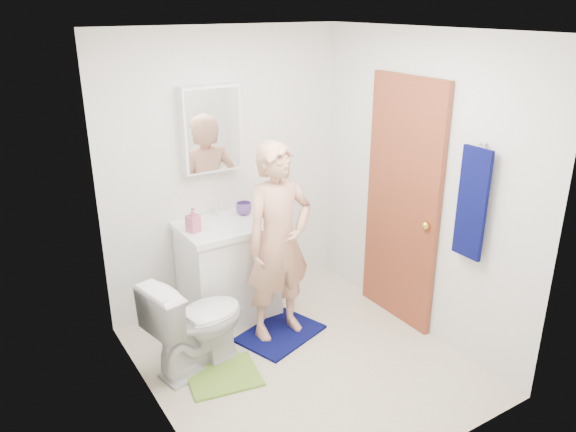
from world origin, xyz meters
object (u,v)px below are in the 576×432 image
(medicine_cabinet, at_px, (211,129))
(toothbrush_cup, at_px, (244,209))
(towel, at_px, (472,204))
(vanity_cabinet, at_px, (229,272))
(man, at_px, (279,242))
(toilet, at_px, (197,322))
(soap_dispenser, at_px, (193,220))

(medicine_cabinet, relative_size, toothbrush_cup, 5.10)
(towel, bearing_deg, medicine_cabinet, 124.61)
(vanity_cabinet, height_order, medicine_cabinet, medicine_cabinet)
(toothbrush_cup, bearing_deg, medicine_cabinet, 152.38)
(towel, relative_size, man, 0.50)
(medicine_cabinet, relative_size, toilet, 0.92)
(towel, height_order, soap_dispenser, towel)
(man, bearing_deg, towel, -47.09)
(vanity_cabinet, xyz_separation_m, medicine_cabinet, (0.00, 0.22, 1.20))
(vanity_cabinet, distance_m, towel, 2.08)
(medicine_cabinet, xyz_separation_m, towel, (1.18, -1.71, -0.35))
(toilet, height_order, soap_dispenser, soap_dispenser)
(vanity_cabinet, relative_size, toothbrush_cup, 5.83)
(towel, bearing_deg, toothbrush_cup, 121.04)
(vanity_cabinet, height_order, toilet, vanity_cabinet)
(soap_dispenser, relative_size, toothbrush_cup, 1.48)
(medicine_cabinet, distance_m, toothbrush_cup, 0.74)
(man, bearing_deg, vanity_cabinet, 110.15)
(medicine_cabinet, bearing_deg, toothbrush_cup, -27.62)
(medicine_cabinet, height_order, towel, medicine_cabinet)
(medicine_cabinet, bearing_deg, man, -74.44)
(medicine_cabinet, height_order, toilet, medicine_cabinet)
(soap_dispenser, bearing_deg, man, -43.87)
(toilet, height_order, man, man)
(toilet, distance_m, man, 0.86)
(vanity_cabinet, relative_size, soap_dispenser, 3.95)
(medicine_cabinet, distance_m, man, 1.08)
(vanity_cabinet, bearing_deg, towel, -51.53)
(medicine_cabinet, xyz_separation_m, toothbrush_cup, (0.22, -0.12, -0.70))
(towel, bearing_deg, man, 134.76)
(toothbrush_cup, bearing_deg, man, -91.80)
(medicine_cabinet, relative_size, soap_dispenser, 3.45)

